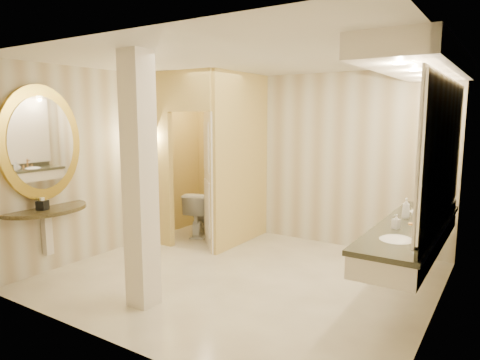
% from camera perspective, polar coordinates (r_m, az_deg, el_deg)
% --- Properties ---
extents(floor, '(4.50, 4.50, 0.00)m').
position_cam_1_polar(floor, '(5.62, 0.11, -12.71)').
color(floor, white).
rests_on(floor, ground).
extents(ceiling, '(4.50, 4.50, 0.00)m').
position_cam_1_polar(ceiling, '(5.28, 0.12, 15.76)').
color(ceiling, silver).
rests_on(ceiling, wall_back).
extents(wall_back, '(4.50, 0.02, 2.70)m').
position_cam_1_polar(wall_back, '(7.04, 8.95, 2.83)').
color(wall_back, beige).
rests_on(wall_back, floor).
extents(wall_front, '(4.50, 0.02, 2.70)m').
position_cam_1_polar(wall_front, '(3.78, -16.50, -2.28)').
color(wall_front, beige).
rests_on(wall_front, floor).
extents(wall_left, '(0.02, 4.00, 2.70)m').
position_cam_1_polar(wall_left, '(6.76, -16.17, 2.37)').
color(wall_left, beige).
rests_on(wall_left, floor).
extents(wall_right, '(0.02, 4.00, 2.70)m').
position_cam_1_polar(wall_right, '(4.50, 25.02, -1.04)').
color(wall_right, beige).
rests_on(wall_right, floor).
extents(toilet_closet, '(1.50, 1.55, 2.70)m').
position_cam_1_polar(toilet_closet, '(6.71, -3.65, 2.95)').
color(toilet_closet, '#ECDB7B').
rests_on(toilet_closet, floor).
extents(wall_sconce, '(0.14, 0.14, 0.42)m').
position_cam_1_polar(wall_sconce, '(6.79, -11.75, 5.79)').
color(wall_sconce, '#B77C3A').
rests_on(wall_sconce, toilet_closet).
extents(vanity, '(0.75, 2.77, 2.09)m').
position_cam_1_polar(vanity, '(4.90, 22.74, 3.11)').
color(vanity, silver).
rests_on(vanity, floor).
extents(console_shelf, '(1.12, 1.12, 2.01)m').
position_cam_1_polar(console_shelf, '(5.99, -24.93, 1.17)').
color(console_shelf, black).
rests_on(console_shelf, floor).
extents(pillar, '(0.27, 0.27, 2.70)m').
position_cam_1_polar(pillar, '(4.60, -13.19, -0.28)').
color(pillar, silver).
rests_on(pillar, floor).
extents(tissue_box, '(0.15, 0.15, 0.12)m').
position_cam_1_polar(tissue_box, '(5.89, -24.84, -3.06)').
color(tissue_box, black).
rests_on(tissue_box, console_shelf).
extents(toilet, '(0.65, 0.85, 0.76)m').
position_cam_1_polar(toilet, '(7.40, -5.26, -4.43)').
color(toilet, white).
rests_on(toilet, floor).
extents(soap_bottle_a, '(0.09, 0.09, 0.15)m').
position_cam_1_polar(soap_bottle_a, '(4.75, 20.11, -5.21)').
color(soap_bottle_a, beige).
rests_on(soap_bottle_a, vanity).
extents(soap_bottle_b, '(0.11, 0.11, 0.12)m').
position_cam_1_polar(soap_bottle_b, '(5.36, 22.43, -3.99)').
color(soap_bottle_b, silver).
rests_on(soap_bottle_b, vanity).
extents(soap_bottle_c, '(0.09, 0.09, 0.23)m').
position_cam_1_polar(soap_bottle_c, '(5.25, 21.26, -3.52)').
color(soap_bottle_c, '#C6B28C').
rests_on(soap_bottle_c, vanity).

